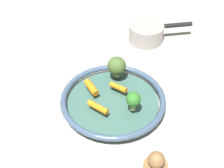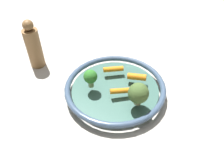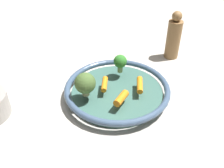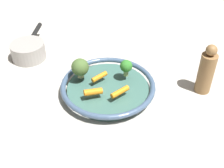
{
  "view_description": "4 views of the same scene",
  "coord_description": "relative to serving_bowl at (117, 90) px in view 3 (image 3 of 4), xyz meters",
  "views": [
    {
      "loc": [
        -0.5,
        -0.43,
        0.69
      ],
      "look_at": [
        0.01,
        0.01,
        0.07
      ],
      "focal_mm": 54.15,
      "sensor_mm": 36.0,
      "label": 1
    },
    {
      "loc": [
        0.48,
        -0.05,
        0.49
      ],
      "look_at": [
        0.02,
        -0.01,
        0.06
      ],
      "focal_mm": 37.14,
      "sensor_mm": 36.0,
      "label": 2
    },
    {
      "loc": [
        -0.06,
        0.53,
        0.43
      ],
      "look_at": [
        0.01,
        0.02,
        0.06
      ],
      "focal_mm": 38.95,
      "sensor_mm": 36.0,
      "label": 3
    },
    {
      "loc": [
        -0.58,
        0.39,
        0.6
      ],
      "look_at": [
        -0.02,
        -0.0,
        0.05
      ],
      "focal_mm": 47.36,
      "sensor_mm": 36.0,
      "label": 4
    }
  ],
  "objects": [
    {
      "name": "serving_bowl",
      "position": [
        0.0,
        0.0,
        0.0
      ],
      "size": [
        0.29,
        0.29,
        0.04
      ],
      "color": "#3D665B",
      "rests_on": "ground_plane"
    },
    {
      "name": "pepper_mill",
      "position": [
        -0.16,
        -0.25,
        0.06
      ],
      "size": [
        0.05,
        0.05,
        0.17
      ],
      "color": "olive",
      "rests_on": "ground_plane"
    },
    {
      "name": "baby_carrot_right",
      "position": [
        -0.02,
        0.06,
        0.03
      ],
      "size": [
        0.04,
        0.06,
        0.02
      ],
      "primitive_type": "cylinder",
      "rotation": [
        1.5,
        0.0,
        2.81
      ],
      "color": "orange",
      "rests_on": "serving_bowl"
    },
    {
      "name": "ground_plane",
      "position": [
        0.0,
        0.0,
        -0.02
      ],
      "size": [
        2.23,
        2.23,
        0.0
      ],
      "primitive_type": "plane",
      "color": "#B7B2A8"
    },
    {
      "name": "baby_carrot_back",
      "position": [
        -0.06,
        -0.0,
        0.02
      ],
      "size": [
        0.02,
        0.06,
        0.02
      ],
      "primitive_type": "cylinder",
      "rotation": [
        1.55,
        0.0,
        0.06
      ],
      "color": "orange",
      "rests_on": "serving_bowl"
    },
    {
      "name": "baby_carrot_center",
      "position": [
        0.03,
        0.01,
        0.02
      ],
      "size": [
        0.02,
        0.06,
        0.02
      ],
      "primitive_type": "cylinder",
      "rotation": [
        1.51,
        0.0,
        0.07
      ],
      "color": "orange",
      "rests_on": "serving_bowl"
    },
    {
      "name": "broccoli_floret_mid",
      "position": [
        0.08,
        0.05,
        0.05
      ],
      "size": [
        0.05,
        0.05,
        0.06
      ],
      "color": "tan",
      "rests_on": "serving_bowl"
    },
    {
      "name": "broccoli_floret_edge",
      "position": [
        0.0,
        -0.07,
        0.05
      ],
      "size": [
        0.04,
        0.04,
        0.06
      ],
      "color": "#95AC66",
      "rests_on": "serving_bowl"
    }
  ]
}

